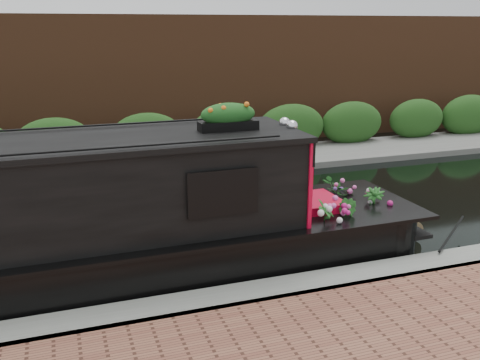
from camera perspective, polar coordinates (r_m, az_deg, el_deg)
name	(u,v)px	position (r m, az deg, el deg)	size (l,w,h in m)	color
ground	(190,226)	(10.31, -5.34, -4.86)	(80.00, 80.00, 0.00)	black
near_bank_coping	(249,308)	(7.44, 1.00, -13.53)	(40.00, 0.60, 0.50)	gray
far_bank_path	(151,171)	(14.23, -9.43, 0.94)	(40.00, 2.40, 0.34)	slate
far_hedge	(146,163)	(15.09, -10.03, 1.78)	(40.00, 1.10, 2.80)	#204818
far_brick_wall	(135,147)	(17.12, -11.19, 3.43)	(40.00, 1.00, 8.00)	brown
narrowboat	(11,241)	(8.04, -23.24, -5.96)	(12.04, 2.19, 2.82)	black
rope_fender	(408,228)	(10.09, 17.46, -4.92)	(0.37, 0.37, 0.39)	olive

